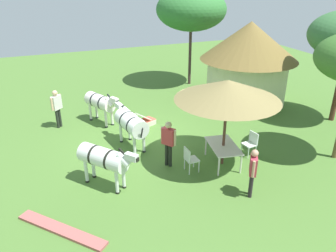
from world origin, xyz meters
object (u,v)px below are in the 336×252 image
(shade_umbrella, at_px, (228,90))
(standing_watcher, at_px, (57,105))
(patio_chair_near_lawn, at_px, (190,158))
(thatched_hut, at_px, (248,60))
(guest_beside_umbrella, at_px, (253,169))
(zebra_by_umbrella, at_px, (101,102))
(zebra_toward_hut, at_px, (131,123))
(acacia_tree_left_background, at_px, (191,9))
(patio_dining_table, at_px, (223,147))
(striped_lounge_chair, at_px, (146,119))
(guest_behind_table, at_px, (168,140))
(patio_chair_east_end, at_px, (251,142))

(shade_umbrella, xyz_separation_m, standing_watcher, (-5.38, -5.12, -1.75))
(patio_chair_near_lawn, bearing_deg, thatched_hut, 130.71)
(guest_beside_umbrella, bearing_deg, zebra_by_umbrella, 57.44)
(zebra_toward_hut, bearing_deg, shade_umbrella, -52.84)
(thatched_hut, bearing_deg, zebra_toward_hut, -69.73)
(acacia_tree_left_background, bearing_deg, zebra_toward_hut, -40.50)
(guest_beside_umbrella, height_order, standing_watcher, standing_watcher)
(zebra_by_umbrella, xyz_separation_m, acacia_tree_left_background, (-3.82, 6.15, 3.33))
(guest_beside_umbrella, distance_m, standing_watcher, 8.87)
(patio_dining_table, distance_m, striped_lounge_chair, 4.46)
(patio_dining_table, xyz_separation_m, patio_chair_near_lawn, (0.04, -1.31, -0.14))
(guest_beside_umbrella, bearing_deg, patio_chair_near_lawn, 64.42)
(thatched_hut, xyz_separation_m, patio_chair_near_lawn, (5.04, -5.54, -1.73))
(shade_umbrella, distance_m, standing_watcher, 7.63)
(striped_lounge_chair, height_order, zebra_toward_hut, zebra_toward_hut)
(guest_behind_table, bearing_deg, standing_watcher, -0.77)
(zebra_by_umbrella, distance_m, acacia_tree_left_background, 7.97)
(patio_dining_table, xyz_separation_m, guest_behind_table, (-0.59, -1.84, 0.36))
(striped_lounge_chair, relative_size, zebra_by_umbrella, 0.47)
(shade_umbrella, relative_size, zebra_by_umbrella, 1.73)
(zebra_toward_hut, bearing_deg, striped_lounge_chair, 45.82)
(patio_chair_east_end, xyz_separation_m, patio_chair_near_lawn, (0.21, -2.62, 0.00))
(patio_chair_east_end, bearing_deg, guest_behind_table, 74.74)
(shade_umbrella, bearing_deg, guest_beside_umbrella, -4.85)
(thatched_hut, xyz_separation_m, shade_umbrella, (5.00, -4.22, 0.53))
(guest_behind_table, bearing_deg, striped_lounge_chair, -40.99)
(patio_chair_east_end, xyz_separation_m, guest_behind_table, (-0.41, -3.14, 0.50))
(patio_dining_table, relative_size, zebra_by_umbrella, 0.83)
(acacia_tree_left_background, bearing_deg, guest_beside_umbrella, -15.60)
(patio_dining_table, distance_m, acacia_tree_left_background, 10.08)
(shade_umbrella, relative_size, guest_beside_umbrella, 2.20)
(guest_behind_table, relative_size, standing_watcher, 1.00)
(patio_chair_near_lawn, bearing_deg, patio_dining_table, 90.00)
(patio_dining_table, xyz_separation_m, zebra_toward_hut, (-2.46, -2.65, 0.35))
(thatched_hut, distance_m, patio_chair_east_end, 5.90)
(patio_chair_east_end, bearing_deg, acacia_tree_left_background, -17.96)
(standing_watcher, xyz_separation_m, zebra_toward_hut, (2.92, 2.47, -0.01))
(shade_umbrella, relative_size, standing_watcher, 2.07)
(patio_chair_east_end, bearing_deg, patio_dining_table, 90.00)
(guest_beside_umbrella, relative_size, acacia_tree_left_background, 0.29)
(patio_chair_near_lawn, xyz_separation_m, striped_lounge_chair, (-4.23, -0.16, -0.27))
(guest_behind_table, relative_size, zebra_toward_hut, 0.75)
(shade_umbrella, height_order, striped_lounge_chair, shade_umbrella)
(shade_umbrella, bearing_deg, patio_dining_table, 180.00)
(standing_watcher, relative_size, acacia_tree_left_background, 0.31)
(guest_behind_table, xyz_separation_m, standing_watcher, (-4.79, -3.28, 0.00))
(standing_watcher, xyz_separation_m, zebra_by_umbrella, (0.26, 1.85, -0.03))
(guest_beside_umbrella, height_order, striped_lounge_chair, guest_beside_umbrella)
(thatched_hut, relative_size, patio_dining_table, 2.85)
(shade_umbrella, height_order, patio_chair_east_end, shade_umbrella)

